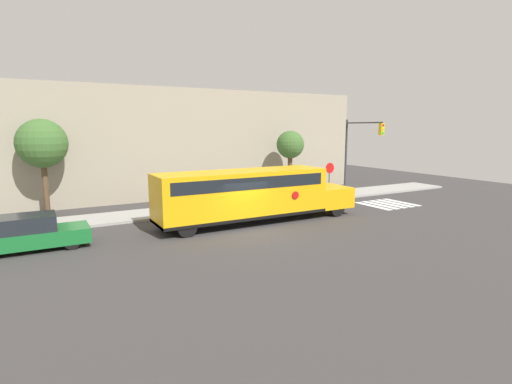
{
  "coord_description": "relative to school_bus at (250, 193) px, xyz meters",
  "views": [
    {
      "loc": [
        -9.49,
        -17.39,
        5.3
      ],
      "look_at": [
        1.58,
        2.33,
        1.63
      ],
      "focal_mm": 28.0,
      "sensor_mm": 36.0,
      "label": 1
    }
  ],
  "objects": [
    {
      "name": "building_backdrop",
      "position": [
        -0.93,
        11.17,
        2.38
      ],
      "size": [
        32.0,
        4.0,
        8.17
      ],
      "color": "#9E937F",
      "rests_on": "ground"
    },
    {
      "name": "tree_far_sidewalk",
      "position": [
        -9.85,
        7.82,
        2.61
      ],
      "size": [
        2.91,
        2.91,
        5.82
      ],
      "color": "brown",
      "rests_on": "ground"
    },
    {
      "name": "traffic_light",
      "position": [
        10.46,
        2.83,
        2.19
      ],
      "size": [
        0.28,
        3.67,
        5.88
      ],
      "color": "#38383A",
      "rests_on": "ground"
    },
    {
      "name": "sidewalk_strip",
      "position": [
        -0.93,
        4.67,
        -1.63
      ],
      "size": [
        44.0,
        3.0,
        0.15
      ],
      "color": "#9E9E99",
      "rests_on": "ground"
    },
    {
      "name": "ground_plane",
      "position": [
        -0.93,
        -1.83,
        -1.71
      ],
      "size": [
        60.0,
        60.0,
        0.0
      ],
      "primitive_type": "plane",
      "color": "#3A3838"
    },
    {
      "name": "tree_near_sidewalk",
      "position": [
        7.45,
        7.08,
        2.16
      ],
      "size": [
        2.18,
        2.18,
        5.05
      ],
      "color": "brown",
      "rests_on": "ground"
    },
    {
      "name": "crosswalk_stripes",
      "position": [
        11.02,
        0.17,
        -1.7
      ],
      "size": [
        3.3,
        3.2,
        0.01
      ],
      "color": "white",
      "rests_on": "ground"
    },
    {
      "name": "parked_car",
      "position": [
        -10.86,
        0.28,
        -0.94
      ],
      "size": [
        4.77,
        1.85,
        1.55
      ],
      "color": "#196B2D",
      "rests_on": "ground"
    },
    {
      "name": "school_bus",
      "position": [
        0.0,
        0.0,
        0.0
      ],
      "size": [
        11.92,
        2.57,
        2.97
      ],
      "color": "#EAA80F",
      "rests_on": "ground"
    },
    {
      "name": "stop_sign",
      "position": [
        8.94,
        4.0,
        0.11
      ],
      "size": [
        0.78,
        0.1,
        2.69
      ],
      "color": "#38383A",
      "rests_on": "ground"
    }
  ]
}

